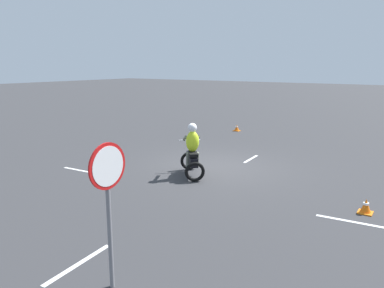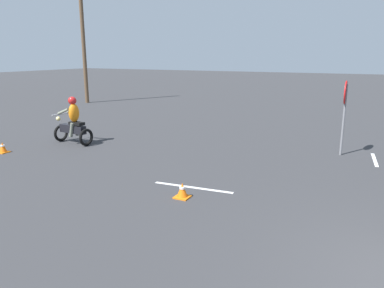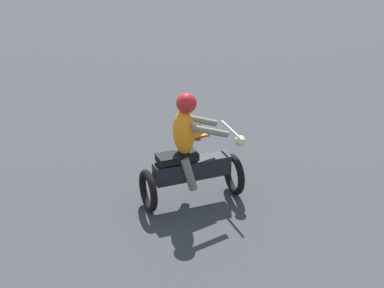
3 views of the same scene
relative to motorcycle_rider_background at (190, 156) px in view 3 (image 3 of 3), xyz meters
name	(u,v)px [view 3 (image 3 of 3)]	position (x,y,z in m)	size (l,w,h in m)	color
motorcycle_rider_background	(190,156)	(0.00, 0.00, 0.00)	(0.78, 1.54, 1.66)	black
traffic_cone_near_right	(197,125)	(-1.97, 1.15, -0.56)	(0.32, 0.32, 0.34)	orange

